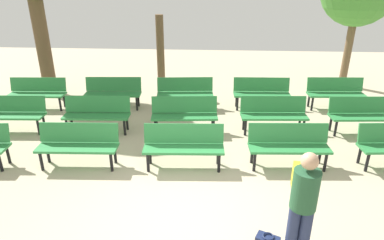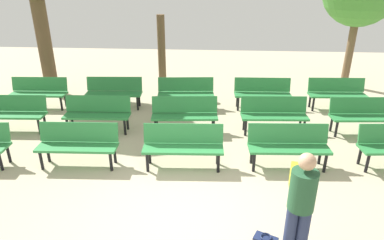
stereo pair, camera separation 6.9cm
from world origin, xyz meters
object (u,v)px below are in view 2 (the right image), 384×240
Objects in this scene: bench_r1_c2 at (185,113)px; bench_r1_c1 at (98,112)px; bench_r1_c4 at (364,114)px; bench_r0_c2 at (183,144)px; bench_r0_c1 at (78,142)px; bench_r0_c3 at (288,144)px; bench_r2_c2 at (186,91)px; bench_r2_c4 at (337,92)px; bench_r2_c3 at (262,92)px; bench_r2_c1 at (114,91)px; bench_r1_c3 at (274,113)px; visitor_with_backpack at (301,201)px; bench_r1_c0 at (13,111)px; tree_1 at (162,53)px; bench_r2_c0 at (39,91)px.

bench_r1_c1 is at bearing 177.96° from bench_r1_c2.
bench_r0_c2 is at bearing -160.07° from bench_r1_c4.
bench_r0_c3 is (4.22, 0.24, 0.00)m from bench_r0_c1.
bench_r2_c2 is 1.01× the size of bench_r2_c4.
bench_r2_c3 is 2.13m from bench_r2_c4.
bench_r1_c2 and bench_r2_c3 have the same top height.
bench_r2_c4 is (6.21, 3.60, 0.00)m from bench_r0_c1.
bench_r2_c3 is at bearing -0.29° from bench_r2_c1.
visitor_with_backpack reaches higher than bench_r1_c3.
bench_r1_c2 is at bearing 0.02° from bench_r1_c0.
bench_r2_c2 is 1.01× the size of bench_r2_c3.
tree_1 reaches higher than bench_r0_c1.
tree_1 is at bearing 45.82° from bench_r1_c0.
bench_r0_c1 is at bearing -87.74° from bench_r1_c1.
bench_r0_c3 is 3.88m from bench_r2_c2.
visitor_with_backpack is (4.06, -5.46, 0.43)m from bench_r2_c1.
bench_r2_c0 and bench_r2_c1 have the same top height.
bench_r1_c2 is at bearing -72.57° from tree_1.
bench_r1_c1 is 6.48m from bench_r1_c4.
bench_r1_c2 is at bearing -19.81° from bench_r2_c0.
bench_r2_c1 is (-6.53, 1.28, 0.00)m from bench_r1_c4.
bench_r0_c1 is at bearing -159.08° from bench_r1_c3.
bench_r2_c3 is 3.62m from tree_1.
bench_r1_c3 and bench_r2_c0 have the same top height.
bench_r1_c0 is 8.70m from bench_r2_c4.
bench_r1_c3 is 0.99× the size of bench_r2_c2.
bench_r0_c2 is 4.61m from bench_r1_c4.
bench_r2_c0 is (-6.53, 1.19, 0.00)m from bench_r1_c3.
bench_r1_c3 is 4.64m from tree_1.
bench_r2_c2 and bench_r2_c3 have the same top height.
visitor_with_backpack is at bearing -114.69° from bench_r2_c4.
bench_r1_c3 is at bearing -0.78° from bench_r1_c2.
bench_r0_c1 is at bearing -55.16° from bench_r2_c0.
bench_r1_c0 is (-2.23, 1.51, 0.00)m from bench_r0_c1.
bench_r0_c3 is 0.98× the size of visitor_with_backpack.
bench_r1_c3 is at bearing -142.42° from bench_r2_c4.
bench_r1_c4 is at bearing -88.53° from bench_r2_c4.
bench_r1_c1 is 0.98× the size of visitor_with_backpack.
bench_r0_c2 and bench_r0_c3 have the same top height.
bench_r1_c2 is (-0.12, 1.63, 0.00)m from bench_r0_c2.
bench_r1_c4 is at bearing 0.39° from bench_r1_c1.
bench_r1_c0 is at bearing 159.17° from bench_r0_c2.
bench_r0_c2 is 5.39m from bench_r2_c4.
bench_r1_c2 is at bearing 179.12° from bench_r1_c4.
visitor_with_backpack is at bearing -93.87° from bench_r2_c3.
bench_r1_c0 and bench_r2_c3 have the same top height.
bench_r1_c4 is at bearing 36.08° from bench_r0_c3.
bench_r1_c2 is (4.23, 0.21, 0.00)m from bench_r1_c0.
bench_r0_c2 and bench_r2_c0 have the same top height.
bench_r1_c2 is 4.61m from bench_r2_c4.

